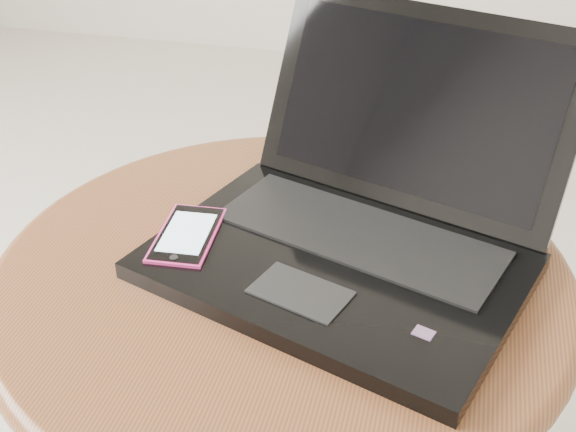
# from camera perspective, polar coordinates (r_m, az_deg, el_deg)

# --- Properties ---
(table) EXTENTS (0.65, 0.65, 0.52)m
(table) POSITION_cam_1_polar(r_m,az_deg,el_deg) (0.89, -0.43, -9.37)
(table) COLOR #632D14
(table) RESTS_ON ground
(laptop) EXTENTS (0.48, 0.47, 0.24)m
(laptop) POSITION_cam_1_polar(r_m,az_deg,el_deg) (0.81, 5.65, -0.10)
(laptop) COLOR black
(laptop) RESTS_ON table
(phone_black) EXTENTS (0.09, 0.14, 0.01)m
(phone_black) POSITION_cam_1_polar(r_m,az_deg,el_deg) (0.84, -6.57, -1.95)
(phone_black) COLOR black
(phone_black) RESTS_ON table
(phone_pink) EXTENTS (0.07, 0.12, 0.01)m
(phone_pink) POSITION_cam_1_polar(r_m,az_deg,el_deg) (0.83, -7.92, -1.67)
(phone_pink) COLOR #EE3489
(phone_pink) RESTS_ON phone_black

